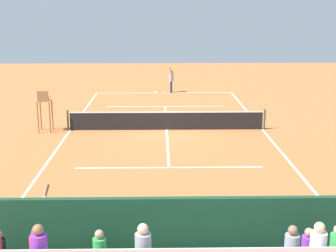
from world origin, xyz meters
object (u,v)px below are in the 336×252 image
(courtside_bench, at_px, (289,239))
(tennis_ball_far, at_px, (192,101))
(tennis_racket, at_px, (157,92))
(tennis_net, at_px, (167,120))
(line_judge, at_px, (45,220))
(tennis_player, at_px, (171,79))
(umpire_chair, at_px, (44,107))
(tennis_ball_near, at_px, (155,100))

(courtside_bench, xyz_separation_m, tennis_ball_far, (1.07, -20.74, -0.53))
(tennis_racket, xyz_separation_m, tennis_ball_far, (-2.37, 3.82, 0.02))
(tennis_net, xyz_separation_m, courtside_bench, (-2.87, 13.27, 0.06))
(tennis_net, distance_m, courtside_bench, 13.58)
(courtside_bench, xyz_separation_m, line_judge, (6.14, -0.24, 0.46))
(tennis_player, height_order, line_judge, same)
(umpire_chair, bearing_deg, tennis_ball_far, -135.97)
(tennis_ball_far, height_order, line_judge, line_judge)
(tennis_ball_near, height_order, tennis_ball_far, same)
(tennis_net, height_order, line_judge, line_judge)
(tennis_net, relative_size, courtside_bench, 5.72)
(courtside_bench, xyz_separation_m, tennis_player, (2.36, -24.40, 0.46))
(tennis_net, distance_m, tennis_ball_near, 8.03)
(tennis_net, bearing_deg, tennis_ball_near, -85.08)
(courtside_bench, bearing_deg, umpire_chair, -55.08)
(umpire_chair, bearing_deg, line_judge, 102.97)
(courtside_bench, bearing_deg, line_judge, -2.25)
(umpire_chair, relative_size, tennis_player, 1.11)
(tennis_player, distance_m, tennis_ball_near, 3.50)
(tennis_racket, height_order, line_judge, line_judge)
(courtside_bench, height_order, tennis_player, tennis_player)
(tennis_net, distance_m, umpire_chair, 6.26)
(tennis_racket, bearing_deg, tennis_net, 92.84)
(courtside_bench, bearing_deg, tennis_ball_near, -80.49)
(tennis_net, xyz_separation_m, tennis_player, (-0.52, -11.13, 0.51))
(tennis_net, distance_m, line_judge, 13.44)
(tennis_ball_near, bearing_deg, tennis_ball_far, 168.27)
(line_judge, bearing_deg, tennis_player, -98.90)
(tennis_ball_far, distance_m, line_judge, 21.14)
(tennis_ball_near, height_order, line_judge, line_judge)
(tennis_net, xyz_separation_m, tennis_ball_far, (-1.81, -7.47, -0.47))
(tennis_ball_far, bearing_deg, tennis_racket, -58.21)
(tennis_racket, relative_size, line_judge, 0.30)
(tennis_player, bearing_deg, tennis_net, 87.33)
(tennis_ball_near, relative_size, line_judge, 0.03)
(tennis_net, height_order, tennis_racket, tennis_net)
(tennis_ball_near, distance_m, tennis_ball_far, 2.55)
(umpire_chair, bearing_deg, tennis_player, -120.51)
(tennis_ball_far, bearing_deg, tennis_player, -70.57)
(tennis_racket, relative_size, tennis_ball_near, 8.85)
(line_judge, bearing_deg, umpire_chair, -77.03)
(line_judge, bearing_deg, tennis_racket, -96.34)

